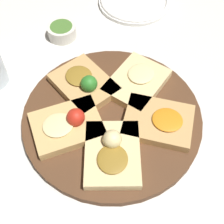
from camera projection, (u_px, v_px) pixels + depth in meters
name	position (u px, v px, depth m)	size (l,w,h in m)	color
ground_plane	(112.00, 120.00, 0.68)	(3.00, 3.00, 0.00)	silver
serving_board	(112.00, 117.00, 0.67)	(0.38, 0.38, 0.02)	#51331E
focaccia_slice_0	(68.00, 125.00, 0.63)	(0.16, 0.17, 0.05)	tan
focaccia_slice_1	(112.00, 152.00, 0.60)	(0.15, 0.12, 0.05)	#E5C689
focaccia_slice_2	(159.00, 122.00, 0.64)	(0.12, 0.15, 0.03)	tan
focaccia_slice_3	(137.00, 82.00, 0.70)	(0.17, 0.16, 0.03)	#E5C689
focaccia_slice_4	(84.00, 84.00, 0.69)	(0.17, 0.17, 0.05)	tan
plate_right	(134.00, 1.00, 0.90)	(0.21, 0.21, 0.02)	white
dipping_bowl	(62.00, 31.00, 0.81)	(0.07, 0.07, 0.03)	silver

